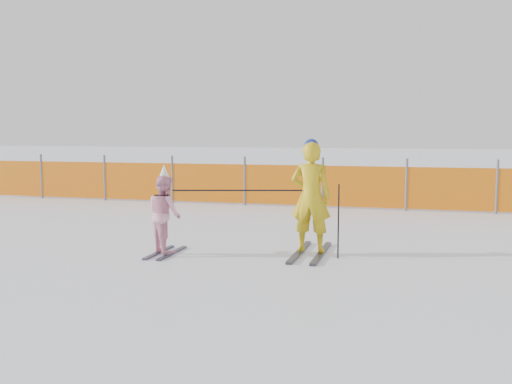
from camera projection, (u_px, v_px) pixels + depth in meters
ground at (247, 267)px, 7.91m from camera, size 120.00×120.00×0.00m
adult at (311, 197)px, 8.68m from camera, size 0.62×1.63×1.77m
child at (165, 213)px, 8.72m from camera, size 0.73×1.02×1.38m
ski_poles at (273, 201)px, 8.58m from camera, size 2.50×0.54×1.11m
safety_fence at (274, 184)px, 14.37m from camera, size 17.71×0.06×1.25m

